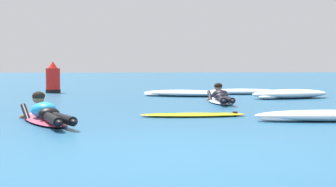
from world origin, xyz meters
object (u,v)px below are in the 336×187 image
Objects in this scene: surfer_far at (221,98)px; channel_marker_buoy at (53,80)px; surfer_near at (46,114)px; drifting_surfboard at (194,115)px.

surfer_far is 7.17m from channel_marker_buoy.
surfer_near is 5.52m from surfer_far.
channel_marker_buoy reaches higher than drifting_surfboard.
surfer_far is 3.47m from drifting_surfboard.
drifting_surfboard is 9.28m from channel_marker_buoy.
drifting_surfboard is at bearing -67.82° from channel_marker_buoy.
surfer_near is at bearing -164.37° from drifting_surfboard.
channel_marker_buoy reaches higher than surfer_near.
channel_marker_buoy is (-3.50, 8.59, 0.41)m from drifting_surfboard.
surfer_near is at bearing -134.17° from surfer_far.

